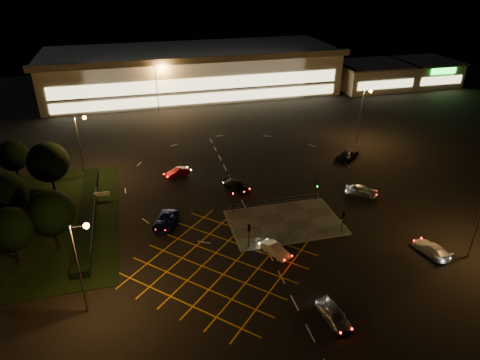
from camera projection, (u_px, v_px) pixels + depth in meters
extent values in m
plane|color=black|center=(266.00, 217.00, 56.92)|extent=(180.00, 180.00, 0.00)
cube|color=#4C4944|center=(285.00, 222.00, 55.62)|extent=(14.00, 9.00, 0.12)
cube|color=black|center=(48.00, 221.00, 55.88)|extent=(18.00, 30.00, 0.08)
cube|color=black|center=(87.00, 213.00, 56.77)|extent=(2.00, 26.00, 1.00)
cube|color=beige|center=(192.00, 72.00, 107.82)|extent=(70.00, 25.00, 10.00)
cube|color=slate|center=(191.00, 51.00, 105.41)|extent=(72.00, 26.50, 0.60)
cube|color=#FFEAA5|center=(201.00, 85.00, 97.05)|extent=(66.00, 0.20, 3.00)
cube|color=#FFEAA5|center=(202.00, 98.00, 98.53)|extent=(66.00, 0.20, 2.20)
cube|color=beige|center=(372.00, 76.00, 112.03)|extent=(18.00, 14.00, 6.00)
cube|color=slate|center=(373.00, 64.00, 110.57)|extent=(18.80, 14.80, 0.40)
cube|color=#FFEAA5|center=(386.00, 85.00, 106.17)|extent=(15.30, 0.20, 2.00)
cube|color=beige|center=(425.00, 72.00, 115.56)|extent=(14.00, 14.00, 6.00)
cube|color=slate|center=(427.00, 61.00, 114.10)|extent=(14.80, 14.80, 0.40)
cube|color=#FFEAA5|center=(441.00, 80.00, 109.70)|extent=(11.90, 0.20, 2.00)
cube|color=#19E533|center=(444.00, 71.00, 108.50)|extent=(7.00, 0.30, 1.40)
cylinder|color=slate|center=(79.00, 271.00, 39.45)|extent=(0.20, 0.20, 10.00)
cylinder|color=slate|center=(78.00, 226.00, 37.39)|extent=(1.40, 0.12, 0.12)
sphere|color=orange|center=(86.00, 226.00, 37.56)|extent=(0.56, 0.56, 0.56)
cylinder|color=slate|center=(479.00, 220.00, 47.00)|extent=(0.20, 0.20, 10.00)
cylinder|color=slate|center=(80.00, 148.00, 64.76)|extent=(0.20, 0.20, 10.00)
cylinder|color=slate|center=(79.00, 118.00, 62.69)|extent=(1.40, 0.12, 0.12)
sphere|color=orange|center=(84.00, 118.00, 62.87)|extent=(0.56, 0.56, 0.56)
cylinder|color=slate|center=(360.00, 118.00, 77.07)|extent=(0.20, 0.20, 10.00)
cylinder|color=slate|center=(367.00, 91.00, 75.00)|extent=(1.40, 0.12, 0.12)
sphere|color=orange|center=(371.00, 91.00, 75.18)|extent=(0.56, 0.56, 0.56)
cylinder|color=slate|center=(157.00, 89.00, 93.60)|extent=(0.20, 0.20, 10.00)
cylinder|color=slate|center=(158.00, 67.00, 91.53)|extent=(1.40, 0.12, 0.12)
sphere|color=orange|center=(162.00, 67.00, 91.71)|extent=(0.56, 0.56, 0.56)
cylinder|color=slate|center=(322.00, 76.00, 104.14)|extent=(0.20, 0.20, 10.00)
cylinder|color=slate|center=(327.00, 56.00, 102.07)|extent=(1.40, 0.12, 0.12)
sphere|color=orange|center=(329.00, 56.00, 102.25)|extent=(0.56, 0.56, 0.56)
cylinder|color=black|center=(249.00, 236.00, 50.14)|extent=(0.10, 0.10, 3.00)
cube|color=black|center=(249.00, 228.00, 49.59)|extent=(0.28, 0.18, 0.90)
sphere|color=#19FF33|center=(249.00, 227.00, 49.70)|extent=(0.16, 0.16, 0.16)
cylinder|color=black|center=(342.00, 222.00, 52.79)|extent=(0.10, 0.10, 3.00)
cube|color=black|center=(344.00, 214.00, 52.23)|extent=(0.28, 0.18, 0.90)
sphere|color=#19FF33|center=(343.00, 214.00, 52.34)|extent=(0.16, 0.16, 0.16)
cylinder|color=black|center=(233.00, 203.00, 57.01)|extent=(0.10, 0.10, 3.00)
cube|color=black|center=(233.00, 195.00, 56.45)|extent=(0.28, 0.18, 0.90)
sphere|color=#FF0C0C|center=(233.00, 195.00, 56.34)|extent=(0.16, 0.16, 0.16)
cylinder|color=black|center=(316.00, 192.00, 59.66)|extent=(0.10, 0.10, 3.00)
cube|color=black|center=(317.00, 184.00, 59.10)|extent=(0.28, 0.18, 0.90)
sphere|color=#19FF33|center=(317.00, 185.00, 58.99)|extent=(0.16, 0.16, 0.16)
cylinder|color=black|center=(17.00, 252.00, 48.01)|extent=(0.36, 0.36, 2.52)
sphere|color=black|center=(10.00, 230.00, 46.58)|extent=(5.04, 5.04, 5.04)
cylinder|color=black|center=(12.00, 217.00, 54.39)|extent=(0.36, 0.36, 2.70)
sphere|color=black|center=(5.00, 194.00, 52.86)|extent=(5.40, 5.40, 5.40)
cylinder|color=black|center=(53.00, 184.00, 62.10)|extent=(0.36, 0.36, 2.88)
sphere|color=black|center=(48.00, 162.00, 60.47)|extent=(5.76, 5.76, 5.76)
cylinder|color=black|center=(17.00, 172.00, 66.05)|extent=(0.36, 0.36, 2.34)
sphere|color=black|center=(13.00, 156.00, 64.72)|extent=(4.68, 4.68, 4.68)
cylinder|color=black|center=(56.00, 237.00, 50.56)|extent=(0.36, 0.36, 2.70)
sphere|color=black|center=(51.00, 213.00, 49.03)|extent=(5.40, 5.40, 5.40)
imported|color=#A0A4A7|center=(334.00, 314.00, 40.37)|extent=(2.32, 4.65, 1.52)
imported|color=silver|center=(275.00, 250.00, 49.47)|extent=(2.90, 4.10, 1.28)
imported|color=#0C124A|center=(165.00, 221.00, 54.77)|extent=(4.13, 5.65, 1.43)
imported|color=black|center=(237.00, 186.00, 63.27)|extent=(3.90, 4.73, 1.29)
imported|color=silver|center=(361.00, 190.00, 61.80)|extent=(4.85, 3.93, 1.55)
imported|color=maroon|center=(178.00, 172.00, 67.33)|extent=(4.05, 2.68, 1.26)
imported|color=black|center=(347.00, 155.00, 73.09)|extent=(5.59, 5.31, 1.47)
imported|color=silver|center=(432.00, 249.00, 49.54)|extent=(2.78, 4.93, 1.35)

